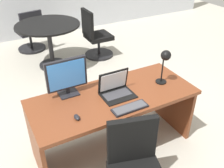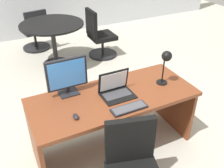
{
  "view_description": "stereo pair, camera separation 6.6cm",
  "coord_description": "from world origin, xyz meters",
  "px_view_note": "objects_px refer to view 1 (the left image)",
  "views": [
    {
      "loc": [
        -1.04,
        -1.9,
        2.21
      ],
      "look_at": [
        0.0,
        0.04,
        0.84
      ],
      "focal_mm": 40.69,
      "sensor_mm": 36.0,
      "label": 1
    },
    {
      "loc": [
        -0.98,
        -1.93,
        2.21
      ],
      "look_at": [
        0.0,
        0.04,
        0.84
      ],
      "focal_mm": 40.69,
      "sensor_mm": 36.0,
      "label": 2
    }
  ],
  "objects_px": {
    "desk_lamp": "(165,60)",
    "laptop": "(115,87)",
    "meeting_chair_far": "(96,38)",
    "desk": "(112,108)",
    "meeting_chair_near": "(31,34)",
    "keyboard": "(130,108)",
    "meeting_table": "(49,35)",
    "monitor": "(67,76)",
    "mouse": "(77,117)"
  },
  "relations": [
    {
      "from": "mouse",
      "to": "desk_lamp",
      "type": "bearing_deg",
      "value": 6.85
    },
    {
      "from": "desk",
      "to": "meeting_table",
      "type": "relative_size",
      "value": 1.58
    },
    {
      "from": "monitor",
      "to": "desk",
      "type": "bearing_deg",
      "value": -26.46
    },
    {
      "from": "keyboard",
      "to": "desk_lamp",
      "type": "distance_m",
      "value": 0.67
    },
    {
      "from": "desk_lamp",
      "to": "meeting_chair_far",
      "type": "xyz_separation_m",
      "value": [
        0.27,
        2.36,
        -0.64
      ]
    },
    {
      "from": "desk_lamp",
      "to": "meeting_chair_near",
      "type": "xyz_separation_m",
      "value": [
        -0.77,
        3.25,
        -0.67
      ]
    },
    {
      "from": "monitor",
      "to": "mouse",
      "type": "distance_m",
      "value": 0.47
    },
    {
      "from": "laptop",
      "to": "keyboard",
      "type": "bearing_deg",
      "value": -91.32
    },
    {
      "from": "meeting_chair_near",
      "to": "laptop",
      "type": "bearing_deg",
      "value": -86.2
    },
    {
      "from": "keyboard",
      "to": "desk_lamp",
      "type": "relative_size",
      "value": 0.9
    },
    {
      "from": "mouse",
      "to": "desk_lamp",
      "type": "height_order",
      "value": "desk_lamp"
    },
    {
      "from": "desk",
      "to": "meeting_table",
      "type": "xyz_separation_m",
      "value": [
        -0.02,
        2.28,
        0.07
      ]
    },
    {
      "from": "desk_lamp",
      "to": "meeting_chair_far",
      "type": "height_order",
      "value": "desk_lamp"
    },
    {
      "from": "mouse",
      "to": "desk",
      "type": "bearing_deg",
      "value": 24.66
    },
    {
      "from": "meeting_table",
      "to": "meeting_chair_far",
      "type": "bearing_deg",
      "value": -0.35
    },
    {
      "from": "desk",
      "to": "monitor",
      "type": "height_order",
      "value": "monitor"
    },
    {
      "from": "monitor",
      "to": "meeting_chair_far",
      "type": "relative_size",
      "value": 0.45
    },
    {
      "from": "monitor",
      "to": "desk_lamp",
      "type": "bearing_deg",
      "value": -16.2
    },
    {
      "from": "desk",
      "to": "keyboard",
      "type": "bearing_deg",
      "value": -84.77
    },
    {
      "from": "meeting_chair_near",
      "to": "meeting_table",
      "type": "bearing_deg",
      "value": -79.84
    },
    {
      "from": "meeting_chair_near",
      "to": "meeting_chair_far",
      "type": "height_order",
      "value": "meeting_chair_far"
    },
    {
      "from": "desk_lamp",
      "to": "desk",
      "type": "bearing_deg",
      "value": 171.45
    },
    {
      "from": "meeting_table",
      "to": "meeting_chair_near",
      "type": "relative_size",
      "value": 1.3
    },
    {
      "from": "desk",
      "to": "meeting_chair_near",
      "type": "xyz_separation_m",
      "value": [
        -0.17,
        3.16,
        -0.18
      ]
    },
    {
      "from": "meeting_chair_far",
      "to": "desk",
      "type": "bearing_deg",
      "value": -110.88
    },
    {
      "from": "desk",
      "to": "desk_lamp",
      "type": "bearing_deg",
      "value": -8.55
    },
    {
      "from": "meeting_chair_near",
      "to": "desk",
      "type": "bearing_deg",
      "value": -86.84
    },
    {
      "from": "mouse",
      "to": "meeting_chair_far",
      "type": "relative_size",
      "value": 0.09
    },
    {
      "from": "keyboard",
      "to": "desk",
      "type": "bearing_deg",
      "value": 95.23
    },
    {
      "from": "laptop",
      "to": "meeting_chair_far",
      "type": "height_order",
      "value": "laptop"
    },
    {
      "from": "monitor",
      "to": "laptop",
      "type": "xyz_separation_m",
      "value": [
        0.44,
        -0.21,
        -0.15
      ]
    },
    {
      "from": "meeting_chair_near",
      "to": "keyboard",
      "type": "bearing_deg",
      "value": -86.65
    },
    {
      "from": "monitor",
      "to": "meeting_chair_far",
      "type": "height_order",
      "value": "monitor"
    },
    {
      "from": "laptop",
      "to": "meeting_chair_far",
      "type": "distance_m",
      "value": 2.47
    },
    {
      "from": "monitor",
      "to": "keyboard",
      "type": "xyz_separation_m",
      "value": [
        0.43,
        -0.52,
        -0.21
      ]
    },
    {
      "from": "desk",
      "to": "meeting_chair_far",
      "type": "xyz_separation_m",
      "value": [
        0.87,
        2.27,
        -0.15
      ]
    },
    {
      "from": "laptop",
      "to": "mouse",
      "type": "relative_size",
      "value": 3.93
    },
    {
      "from": "desk_lamp",
      "to": "meeting_chair_near",
      "type": "relative_size",
      "value": 0.47
    },
    {
      "from": "keyboard",
      "to": "meeting_table",
      "type": "distance_m",
      "value": 2.6
    },
    {
      "from": "desk",
      "to": "mouse",
      "type": "distance_m",
      "value": 0.56
    },
    {
      "from": "mouse",
      "to": "meeting_chair_far",
      "type": "xyz_separation_m",
      "value": [
        1.34,
        2.49,
        -0.37
      ]
    },
    {
      "from": "mouse",
      "to": "desk_lamp",
      "type": "relative_size",
      "value": 0.21
    },
    {
      "from": "desk",
      "to": "desk_lamp",
      "type": "xyz_separation_m",
      "value": [
        0.59,
        -0.09,
        0.49
      ]
    },
    {
      "from": "laptop",
      "to": "keyboard",
      "type": "height_order",
      "value": "laptop"
    },
    {
      "from": "monitor",
      "to": "meeting_chair_near",
      "type": "height_order",
      "value": "monitor"
    },
    {
      "from": "desk_lamp",
      "to": "laptop",
      "type": "bearing_deg",
      "value": 172.3
    },
    {
      "from": "keyboard",
      "to": "meeting_chair_far",
      "type": "distance_m",
      "value": 2.75
    },
    {
      "from": "monitor",
      "to": "laptop",
      "type": "height_order",
      "value": "monitor"
    },
    {
      "from": "monitor",
      "to": "keyboard",
      "type": "height_order",
      "value": "monitor"
    },
    {
      "from": "desk",
      "to": "meeting_chair_near",
      "type": "height_order",
      "value": "meeting_chair_near"
    }
  ]
}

